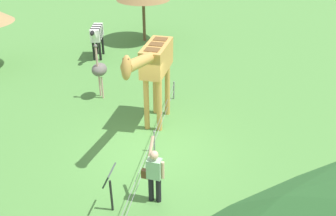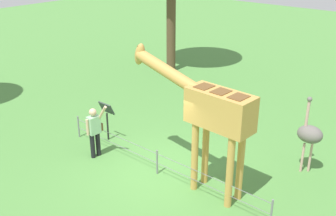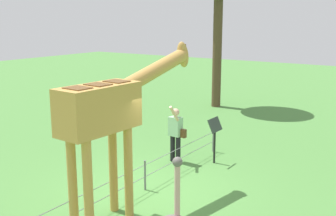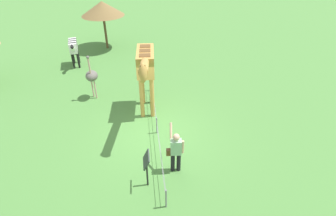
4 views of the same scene
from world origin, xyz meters
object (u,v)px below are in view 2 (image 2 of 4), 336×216
Objects in this scene: giraffe at (209,110)px; visitor at (95,129)px; info_sign at (107,113)px; ostrich at (310,134)px.

giraffe is 3.87m from visitor.
visitor is 1.32× the size of info_sign.
visitor is 6.16m from ostrich.
info_sign is at bearing 22.07° from ostrich.
giraffe reaches higher than info_sign.
visitor is (3.54, 0.77, -1.37)m from giraffe.
visitor is at bearing 32.40° from ostrich.
ostrich is 6.20m from info_sign.
giraffe is 3.22m from ostrich.
ostrich is 1.70× the size of info_sign.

